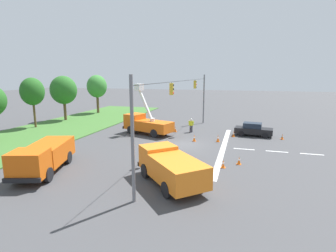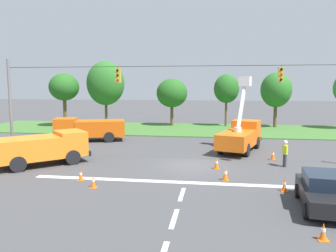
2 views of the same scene
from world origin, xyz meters
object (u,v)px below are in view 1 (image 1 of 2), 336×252
object	(u,v)px
traffic_cone_foreground_right	(234,134)
traffic_cone_lane_edge_b	(194,138)
utility_truck_bucket_lift	(146,123)
traffic_cone_near_bucket	(223,164)
utility_truck_support_far	(44,156)
tree_far_east	(63,90)
traffic_cone_mid_left	(282,137)
tree_east	(32,92)
traffic_cone_foreground_left	(175,129)
tree_east_end	(97,87)
utility_truck_support_near	(170,166)
road_worker	(191,124)
traffic_cone_lane_edge_a	(218,138)
traffic_cone_mid_right	(239,160)
sedan_black	(253,129)

from	to	relation	value
traffic_cone_foreground_right	traffic_cone_lane_edge_b	world-z (taller)	traffic_cone_lane_edge_b
utility_truck_bucket_lift	traffic_cone_near_bucket	world-z (taller)	utility_truck_bucket_lift
utility_truck_support_far	tree_far_east	bearing A→B (deg)	33.73
utility_truck_support_far	utility_truck_bucket_lift	bearing A→B (deg)	-10.89
traffic_cone_mid_left	tree_east	bearing A→B (deg)	94.36
traffic_cone_foreground_left	traffic_cone_foreground_right	distance (m)	7.28
tree_east_end	utility_truck_bucket_lift	world-z (taller)	tree_east_end
tree_east	utility_truck_support_near	size ratio (longest dim) A/B	1.11
road_worker	traffic_cone_lane_edge_a	world-z (taller)	road_worker
traffic_cone_lane_edge_a	traffic_cone_lane_edge_b	world-z (taller)	traffic_cone_lane_edge_a
traffic_cone_mid_right	traffic_cone_lane_edge_a	size ratio (longest dim) A/B	0.86
utility_truck_support_near	traffic_cone_near_bucket	bearing A→B (deg)	-37.64
road_worker	traffic_cone_mid_left	bearing A→B (deg)	-94.44
tree_east_end	utility_truck_bucket_lift	distance (m)	20.90
traffic_cone_foreground_left	traffic_cone_mid_right	size ratio (longest dim) A/B	1.14
utility_truck_support_near	traffic_cone_near_bucket	distance (m)	5.23
utility_truck_bucket_lift	traffic_cone_lane_edge_b	world-z (taller)	utility_truck_bucket_lift
traffic_cone_mid_left	traffic_cone_lane_edge_a	world-z (taller)	traffic_cone_lane_edge_a
utility_truck_support_near	sedan_black	distance (m)	17.21
traffic_cone_mid_right	utility_truck_support_near	bearing A→B (deg)	140.62
utility_truck_bucket_lift	sedan_black	xyz separation A→B (m)	(2.60, -12.61, -0.55)
utility_truck_support_near	road_worker	bearing A→B (deg)	6.43
utility_truck_bucket_lift	traffic_cone_foreground_left	xyz separation A→B (m)	(2.08, -3.15, -0.96)
utility_truck_support_near	traffic_cone_foreground_left	distance (m)	16.18
road_worker	traffic_cone_near_bucket	world-z (taller)	road_worker
utility_truck_bucket_lift	tree_east	bearing A→B (deg)	92.63
traffic_cone_foreground_left	traffic_cone_mid_left	xyz separation A→B (m)	(-0.40, -12.59, -0.07)
tree_far_east	utility_truck_support_near	xyz separation A→B (m)	(-19.07, -22.75, -3.58)
tree_east	tree_east_end	bearing A→B (deg)	-3.41
road_worker	traffic_cone_mid_right	world-z (taller)	road_worker
utility_truck_support_near	traffic_cone_mid_right	distance (m)	6.87
tree_east_end	traffic_cone_foreground_left	bearing A→B (deg)	-123.15
tree_far_east	traffic_cone_lane_edge_b	world-z (taller)	tree_far_east
traffic_cone_foreground_right	traffic_cone_lane_edge_b	size ratio (longest dim) A/B	0.89
tree_far_east	traffic_cone_lane_edge_a	size ratio (longest dim) A/B	8.91
tree_east_end	traffic_cone_mid_right	bearing A→B (deg)	-130.33
utility_truck_bucket_lift	utility_truck_support_far	size ratio (longest dim) A/B	0.95
traffic_cone_lane_edge_a	tree_far_east	bearing A→B (deg)	74.40
tree_far_east	road_worker	distance (m)	21.47
utility_truck_support_near	traffic_cone_foreground_right	xyz separation A→B (m)	(15.08, -3.48, -0.89)
sedan_black	traffic_cone_mid_left	size ratio (longest dim) A/B	6.98
utility_truck_support_far	traffic_cone_mid_right	xyz separation A→B (m)	(5.80, -13.98, -0.92)
tree_east_end	traffic_cone_lane_edge_a	bearing A→B (deg)	-122.82
sedan_black	traffic_cone_mid_left	bearing A→B (deg)	-106.37
traffic_cone_foreground_left	traffic_cone_near_bucket	xyz separation A→B (m)	(-11.63, -6.92, -0.07)
tree_far_east	utility_truck_support_near	bearing A→B (deg)	-129.98
traffic_cone_mid_left	traffic_cone_lane_edge_a	xyz separation A→B (m)	(-3.14, 6.87, 0.08)
utility_truck_support_far	traffic_cone_mid_left	size ratio (longest dim) A/B	11.14
traffic_cone_foreground_right	traffic_cone_lane_edge_a	world-z (taller)	traffic_cone_lane_edge_a
traffic_cone_near_bucket	tree_east_end	bearing A→B (deg)	46.89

